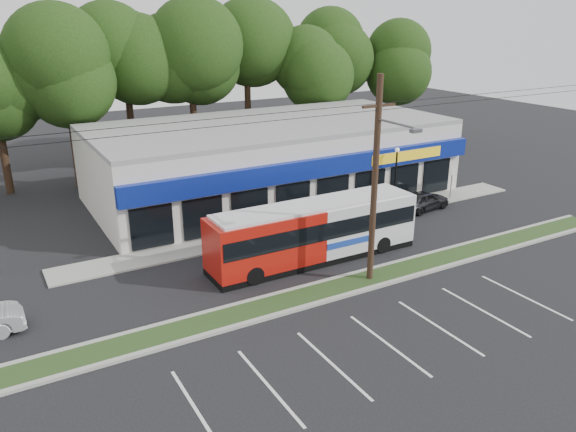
{
  "coord_description": "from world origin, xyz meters",
  "views": [
    {
      "loc": [
        -12.96,
        -18.83,
        12.42
      ],
      "look_at": [
        0.62,
        5.0,
        2.55
      ],
      "focal_mm": 35.0,
      "sensor_mm": 36.0,
      "label": 1
    }
  ],
  "objects_px": {
    "lamp_post": "(396,171)",
    "pedestrian_b": "(359,209)",
    "car_dark": "(423,200)",
    "utility_pole": "(373,176)",
    "metrobus": "(315,230)",
    "sign_post": "(452,178)",
    "pedestrian_a": "(305,215)"
  },
  "relations": [
    {
      "from": "sign_post",
      "to": "car_dark",
      "type": "relative_size",
      "value": 0.56
    },
    {
      "from": "lamp_post",
      "to": "car_dark",
      "type": "height_order",
      "value": "lamp_post"
    },
    {
      "from": "sign_post",
      "to": "pedestrian_b",
      "type": "height_order",
      "value": "sign_post"
    },
    {
      "from": "metrobus",
      "to": "pedestrian_b",
      "type": "xyz_separation_m",
      "value": [
        5.5,
        3.41,
        -0.77
      ]
    },
    {
      "from": "metrobus",
      "to": "car_dark",
      "type": "relative_size",
      "value": 2.98
    },
    {
      "from": "metrobus",
      "to": "pedestrian_a",
      "type": "height_order",
      "value": "metrobus"
    },
    {
      "from": "lamp_post",
      "to": "pedestrian_b",
      "type": "height_order",
      "value": "lamp_post"
    },
    {
      "from": "lamp_post",
      "to": "pedestrian_b",
      "type": "distance_m",
      "value": 4.05
    },
    {
      "from": "utility_pole",
      "to": "metrobus",
      "type": "height_order",
      "value": "utility_pole"
    },
    {
      "from": "lamp_post",
      "to": "sign_post",
      "type": "bearing_deg",
      "value": -2.58
    },
    {
      "from": "sign_post",
      "to": "pedestrian_a",
      "type": "height_order",
      "value": "sign_post"
    },
    {
      "from": "pedestrian_a",
      "to": "lamp_post",
      "type": "bearing_deg",
      "value": -178.93
    },
    {
      "from": "lamp_post",
      "to": "pedestrian_b",
      "type": "xyz_separation_m",
      "value": [
        -3.54,
        -0.89,
        -1.76
      ]
    },
    {
      "from": "lamp_post",
      "to": "pedestrian_a",
      "type": "xyz_separation_m",
      "value": [
        -7.22,
        -0.3,
        -1.69
      ]
    },
    {
      "from": "car_dark",
      "to": "pedestrian_b",
      "type": "xyz_separation_m",
      "value": [
        -5.17,
        0.18,
        0.24
      ]
    },
    {
      "from": "metrobus",
      "to": "pedestrian_a",
      "type": "bearing_deg",
      "value": 65.45
    },
    {
      "from": "utility_pole",
      "to": "sign_post",
      "type": "relative_size",
      "value": 22.47
    },
    {
      "from": "pedestrian_b",
      "to": "car_dark",
      "type": "bearing_deg",
      "value": -179.02
    },
    {
      "from": "sign_post",
      "to": "metrobus",
      "type": "relative_size",
      "value": 0.19
    },
    {
      "from": "lamp_post",
      "to": "pedestrian_b",
      "type": "bearing_deg",
      "value": -165.9
    },
    {
      "from": "utility_pole",
      "to": "lamp_post",
      "type": "distance_m",
      "value": 11.67
    },
    {
      "from": "pedestrian_a",
      "to": "sign_post",
      "type": "bearing_deg",
      "value": 179.04
    },
    {
      "from": "metrobus",
      "to": "pedestrian_b",
      "type": "height_order",
      "value": "metrobus"
    },
    {
      "from": "utility_pole",
      "to": "pedestrian_b",
      "type": "distance_m",
      "value": 9.51
    },
    {
      "from": "utility_pole",
      "to": "metrobus",
      "type": "xyz_separation_m",
      "value": [
        -0.87,
        3.57,
        -3.73
      ]
    },
    {
      "from": "lamp_post",
      "to": "pedestrian_a",
      "type": "relative_size",
      "value": 2.17
    },
    {
      "from": "lamp_post",
      "to": "car_dark",
      "type": "xyz_separation_m",
      "value": [
        1.63,
        -1.07,
        -2.0
      ]
    },
    {
      "from": "utility_pole",
      "to": "metrobus",
      "type": "distance_m",
      "value": 5.24
    },
    {
      "from": "car_dark",
      "to": "lamp_post",
      "type": "bearing_deg",
      "value": 49.53
    },
    {
      "from": "utility_pole",
      "to": "pedestrian_a",
      "type": "distance_m",
      "value": 8.83
    },
    {
      "from": "metrobus",
      "to": "pedestrian_b",
      "type": "distance_m",
      "value": 6.52
    },
    {
      "from": "utility_pole",
      "to": "sign_post",
      "type": "height_order",
      "value": "utility_pole"
    }
  ]
}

